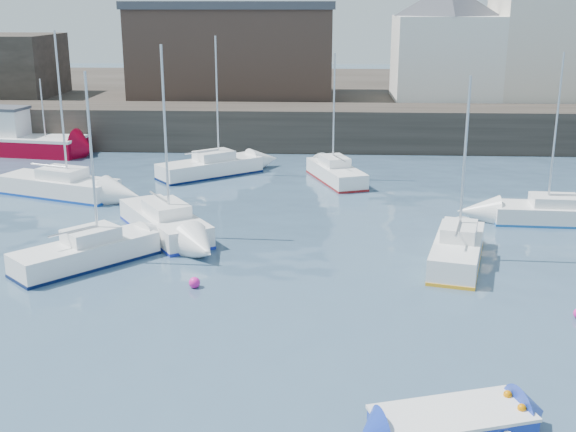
{
  "coord_description": "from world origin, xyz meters",
  "views": [
    {
      "loc": [
        1.52,
        -17.67,
        10.32
      ],
      "look_at": [
        0.0,
        12.0,
        1.5
      ],
      "focal_mm": 45.0,
      "sensor_mm": 36.0,
      "label": 1
    }
  ],
  "objects_px": {
    "sailboat_f": "(336,173)",
    "sailboat_d": "(559,213)",
    "sailboat_a": "(87,252)",
    "sailboat_e": "(59,185)",
    "buoy_far": "(163,224)",
    "fishing_boat": "(23,140)",
    "sailboat_c": "(457,250)",
    "sailboat_h": "(210,167)",
    "blue_dinghy": "(452,424)",
    "sailboat_b": "(165,222)",
    "buoy_near": "(195,287)"
  },
  "relations": [
    {
      "from": "sailboat_c",
      "to": "buoy_near",
      "type": "height_order",
      "value": "sailboat_c"
    },
    {
      "from": "sailboat_a",
      "to": "sailboat_d",
      "type": "height_order",
      "value": "sailboat_d"
    },
    {
      "from": "sailboat_d",
      "to": "buoy_far",
      "type": "relative_size",
      "value": 22.27
    },
    {
      "from": "fishing_boat",
      "to": "sailboat_c",
      "type": "bearing_deg",
      "value": -38.05
    },
    {
      "from": "sailboat_e",
      "to": "blue_dinghy",
      "type": "bearing_deg",
      "value": -51.38
    },
    {
      "from": "sailboat_h",
      "to": "sailboat_f",
      "type": "bearing_deg",
      "value": -7.75
    },
    {
      "from": "buoy_far",
      "to": "sailboat_a",
      "type": "bearing_deg",
      "value": -107.44
    },
    {
      "from": "sailboat_a",
      "to": "buoy_far",
      "type": "distance_m",
      "value": 6.14
    },
    {
      "from": "sailboat_a",
      "to": "sailboat_h",
      "type": "bearing_deg",
      "value": 80.82
    },
    {
      "from": "blue_dinghy",
      "to": "sailboat_a",
      "type": "bearing_deg",
      "value": 137.86
    },
    {
      "from": "blue_dinghy",
      "to": "sailboat_b",
      "type": "height_order",
      "value": "sailboat_b"
    },
    {
      "from": "sailboat_b",
      "to": "buoy_near",
      "type": "bearing_deg",
      "value": -68.85
    },
    {
      "from": "sailboat_b",
      "to": "sailboat_e",
      "type": "bearing_deg",
      "value": 138.73
    },
    {
      "from": "sailboat_h",
      "to": "sailboat_d",
      "type": "bearing_deg",
      "value": -26.08
    },
    {
      "from": "fishing_boat",
      "to": "sailboat_f",
      "type": "bearing_deg",
      "value": -17.6
    },
    {
      "from": "sailboat_a",
      "to": "sailboat_e",
      "type": "distance_m",
      "value": 11.89
    },
    {
      "from": "sailboat_e",
      "to": "buoy_far",
      "type": "distance_m",
      "value": 8.48
    },
    {
      "from": "sailboat_f",
      "to": "sailboat_d",
      "type": "bearing_deg",
      "value": -36.65
    },
    {
      "from": "sailboat_d",
      "to": "sailboat_h",
      "type": "bearing_deg",
      "value": 153.92
    },
    {
      "from": "sailboat_d",
      "to": "sailboat_h",
      "type": "xyz_separation_m",
      "value": [
        -18.49,
        9.05,
        0.05
      ]
    },
    {
      "from": "sailboat_h",
      "to": "buoy_far",
      "type": "height_order",
      "value": "sailboat_h"
    },
    {
      "from": "sailboat_f",
      "to": "sailboat_h",
      "type": "distance_m",
      "value": 7.81
    },
    {
      "from": "sailboat_c",
      "to": "sailboat_b",
      "type": "bearing_deg",
      "value": 165.31
    },
    {
      "from": "sailboat_c",
      "to": "buoy_far",
      "type": "distance_m",
      "value": 14.17
    },
    {
      "from": "sailboat_e",
      "to": "sailboat_h",
      "type": "distance_m",
      "value": 9.26
    },
    {
      "from": "sailboat_f",
      "to": "sailboat_a",
      "type": "bearing_deg",
      "value": -124.63
    },
    {
      "from": "sailboat_a",
      "to": "sailboat_c",
      "type": "bearing_deg",
      "value": 3.68
    },
    {
      "from": "sailboat_f",
      "to": "buoy_near",
      "type": "height_order",
      "value": "sailboat_f"
    },
    {
      "from": "sailboat_b",
      "to": "buoy_far",
      "type": "bearing_deg",
      "value": 106.45
    },
    {
      "from": "sailboat_d",
      "to": "sailboat_e",
      "type": "relative_size",
      "value": 0.91
    },
    {
      "from": "sailboat_f",
      "to": "buoy_far",
      "type": "xyz_separation_m",
      "value": [
        -8.5,
        -9.12,
        -0.53
      ]
    },
    {
      "from": "sailboat_c",
      "to": "sailboat_h",
      "type": "height_order",
      "value": "sailboat_h"
    },
    {
      "from": "sailboat_c",
      "to": "sailboat_f",
      "type": "relative_size",
      "value": 1.01
    },
    {
      "from": "sailboat_c",
      "to": "fishing_boat",
      "type": "bearing_deg",
      "value": 141.95
    },
    {
      "from": "fishing_boat",
      "to": "sailboat_f",
      "type": "height_order",
      "value": "sailboat_f"
    },
    {
      "from": "blue_dinghy",
      "to": "sailboat_d",
      "type": "bearing_deg",
      "value": 66.07
    },
    {
      "from": "sailboat_h",
      "to": "buoy_far",
      "type": "distance_m",
      "value": 10.22
    },
    {
      "from": "sailboat_c",
      "to": "sailboat_a",
      "type": "bearing_deg",
      "value": -176.32
    },
    {
      "from": "sailboat_a",
      "to": "sailboat_c",
      "type": "xyz_separation_m",
      "value": [
        15.13,
        0.97,
        0.03
      ]
    },
    {
      "from": "buoy_far",
      "to": "sailboat_h",
      "type": "bearing_deg",
      "value": 85.76
    },
    {
      "from": "sailboat_c",
      "to": "buoy_far",
      "type": "relative_size",
      "value": 20.75
    },
    {
      "from": "sailboat_h",
      "to": "buoy_far",
      "type": "bearing_deg",
      "value": -94.24
    },
    {
      "from": "sailboat_c",
      "to": "blue_dinghy",
      "type": "bearing_deg",
      "value": -100.33
    },
    {
      "from": "sailboat_a",
      "to": "sailboat_c",
      "type": "relative_size",
      "value": 1.03
    },
    {
      "from": "fishing_boat",
      "to": "sailboat_d",
      "type": "distance_m",
      "value": 35.98
    },
    {
      "from": "blue_dinghy",
      "to": "sailboat_d",
      "type": "relative_size",
      "value": 0.52
    },
    {
      "from": "blue_dinghy",
      "to": "sailboat_h",
      "type": "height_order",
      "value": "sailboat_h"
    },
    {
      "from": "sailboat_e",
      "to": "sailboat_h",
      "type": "xyz_separation_m",
      "value": [
        7.63,
        5.25,
        -0.03
      ]
    },
    {
      "from": "sailboat_f",
      "to": "sailboat_c",
      "type": "bearing_deg",
      "value": -71.04
    },
    {
      "from": "sailboat_a",
      "to": "sailboat_e",
      "type": "height_order",
      "value": "sailboat_e"
    }
  ]
}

